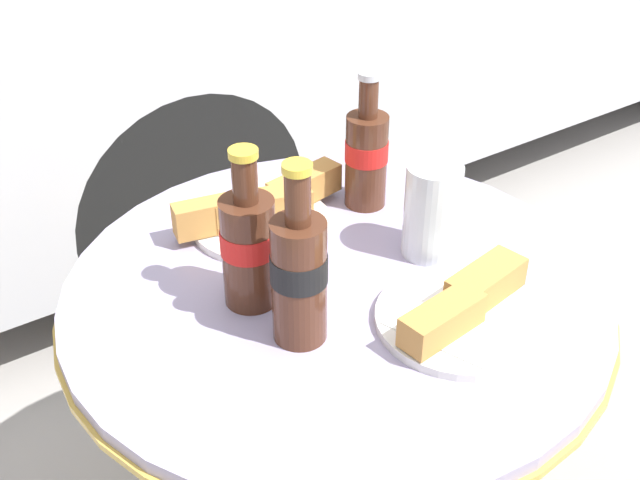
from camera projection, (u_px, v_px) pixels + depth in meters
bistro_table at (334, 374)px, 1.20m from camera, size 0.76×0.76×0.70m
cola_bottle_left at (299, 273)px, 0.96m from camera, size 0.07×0.07×0.24m
cola_bottle_right at (249, 245)px, 1.02m from camera, size 0.07×0.07×0.22m
cola_bottle_center at (366, 155)px, 1.23m from camera, size 0.07×0.07×0.22m
drinking_glass at (431, 214)px, 1.13m from camera, size 0.08×0.08×0.14m
lunch_plate_near at (263, 212)px, 1.21m from camera, size 0.29×0.21×0.06m
lunch_plate_far at (463, 311)px, 1.02m from camera, size 0.23×0.22×0.06m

